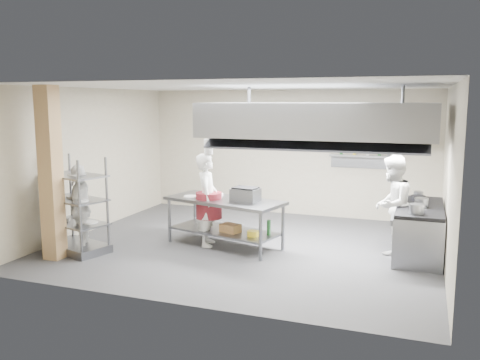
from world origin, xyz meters
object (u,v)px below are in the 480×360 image
(pass_rack, at_px, (75,205))
(chef_head, at_px, (207,200))
(chef_line, at_px, (392,205))
(griddle, at_px, (245,195))
(stockpot, at_px, (421,203))
(chef_plating, at_px, (80,208))
(cooking_range, at_px, (419,232))
(island, at_px, (225,223))

(pass_rack, xyz_separation_m, chef_head, (2.08, 1.21, 0.01))
(chef_head, relative_size, chef_line, 0.99)
(pass_rack, distance_m, griddle, 3.10)
(chef_head, relative_size, stockpot, 7.66)
(pass_rack, height_order, stockpot, pass_rack)
(chef_line, height_order, chef_plating, chef_line)
(cooking_range, distance_m, chef_plating, 6.10)
(island, distance_m, chef_line, 3.09)
(pass_rack, distance_m, chef_head, 2.41)
(island, height_order, chef_head, chef_head)
(cooking_range, height_order, chef_head, chef_head)
(pass_rack, height_order, chef_plating, pass_rack)
(griddle, bearing_deg, island, -178.83)
(griddle, distance_m, stockpot, 3.11)
(chef_plating, bearing_deg, chef_line, 84.61)
(cooking_range, distance_m, griddle, 3.18)
(chef_line, bearing_deg, chef_plating, -56.63)
(stockpot, bearing_deg, chef_plating, -162.86)
(stockpot, bearing_deg, cooking_range, 97.26)
(chef_plating, bearing_deg, pass_rack, -109.03)
(chef_line, distance_m, griddle, 2.65)
(stockpot, bearing_deg, pass_rack, -163.03)
(griddle, xyz_separation_m, stockpot, (3.05, 0.60, -0.05))
(island, relative_size, griddle, 4.68)
(cooking_range, relative_size, griddle, 4.16)
(island, height_order, stockpot, stockpot)
(chef_plating, distance_m, griddle, 3.01)
(cooking_range, height_order, griddle, griddle)
(pass_rack, relative_size, chef_plating, 1.08)
(cooking_range, xyz_separation_m, griddle, (-3.03, -0.72, 0.61))
(pass_rack, distance_m, chef_line, 5.72)
(chef_line, relative_size, chef_plating, 1.10)
(island, distance_m, chef_head, 0.54)
(chef_plating, height_order, stockpot, chef_plating)
(pass_rack, bearing_deg, island, 43.75)
(pass_rack, bearing_deg, cooking_range, 34.53)
(griddle, bearing_deg, pass_rack, -149.95)
(chef_head, distance_m, stockpot, 3.86)
(chef_line, height_order, griddle, chef_line)
(chef_head, bearing_deg, chef_line, -95.95)
(stockpot, bearing_deg, chef_head, -171.23)
(chef_line, xyz_separation_m, stockpot, (0.50, -0.10, 0.09))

